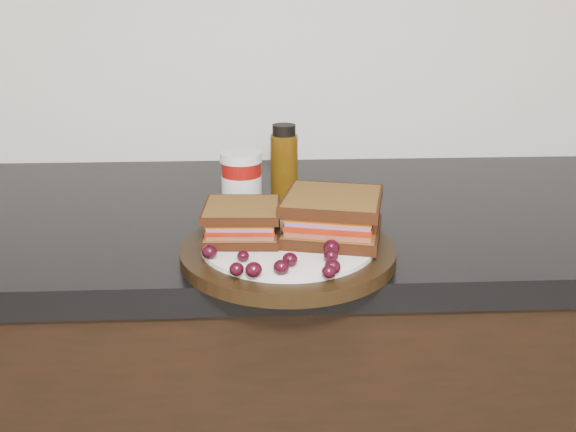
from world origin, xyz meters
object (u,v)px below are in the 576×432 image
object	(u,v)px
condiment_jar	(242,182)
oil_bottle	(284,163)
plate	(288,253)
sandwich_left	(242,222)

from	to	relation	value
condiment_jar	oil_bottle	size ratio (longest dim) A/B	0.76
plate	condiment_jar	world-z (taller)	condiment_jar
sandwich_left	condiment_jar	bearing A→B (deg)	94.17
plate	oil_bottle	distance (m)	0.26
condiment_jar	oil_bottle	distance (m)	0.09
plate	sandwich_left	xyz separation A→B (m)	(-0.06, 0.02, 0.04)
sandwich_left	condiment_jar	world-z (taller)	condiment_jar
plate	oil_bottle	size ratio (longest dim) A/B	2.21
plate	condiment_jar	distance (m)	0.21
plate	sandwich_left	size ratio (longest dim) A/B	2.86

